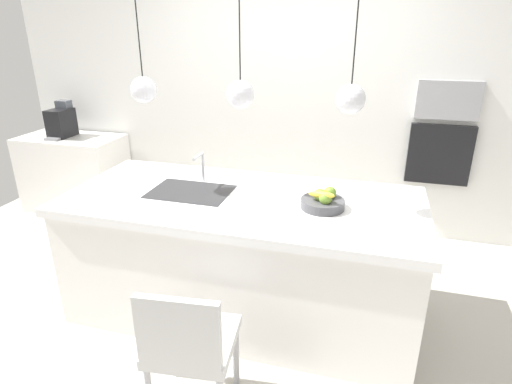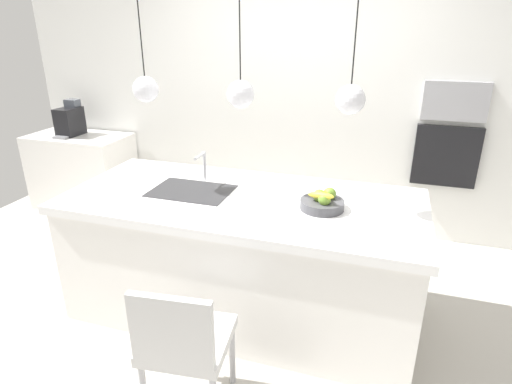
{
  "view_description": "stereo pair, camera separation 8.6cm",
  "coord_description": "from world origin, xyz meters",
  "px_view_note": "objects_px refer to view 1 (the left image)",
  "views": [
    {
      "loc": [
        0.82,
        -2.53,
        2.0
      ],
      "look_at": [
        0.1,
        0.0,
        0.95
      ],
      "focal_mm": 29.74,
      "sensor_mm": 36.0,
      "label": 1
    },
    {
      "loc": [
        0.9,
        -2.5,
        2.0
      ],
      "look_at": [
        0.1,
        0.0,
        0.95
      ],
      "focal_mm": 29.74,
      "sensor_mm": 36.0,
      "label": 2
    }
  ],
  "objects_px": {
    "chair_near": "(189,343)",
    "microwave": "(448,100)",
    "coffee_machine": "(61,122)",
    "oven": "(439,154)",
    "fruit_bowl": "(323,201)"
  },
  "relations": [
    {
      "from": "chair_near",
      "to": "microwave",
      "type": "bearing_deg",
      "value": 61.19
    },
    {
      "from": "coffee_machine",
      "to": "chair_near",
      "type": "bearing_deg",
      "value": -42.11
    },
    {
      "from": "coffee_machine",
      "to": "chair_near",
      "type": "height_order",
      "value": "coffee_machine"
    },
    {
      "from": "coffee_machine",
      "to": "microwave",
      "type": "bearing_deg",
      "value": 4.36
    },
    {
      "from": "coffee_machine",
      "to": "oven",
      "type": "height_order",
      "value": "coffee_machine"
    },
    {
      "from": "chair_near",
      "to": "coffee_machine",
      "type": "bearing_deg",
      "value": 137.89
    },
    {
      "from": "coffee_machine",
      "to": "oven",
      "type": "distance_m",
      "value": 3.91
    },
    {
      "from": "fruit_bowl",
      "to": "chair_near",
      "type": "xyz_separation_m",
      "value": [
        -0.53,
        -0.94,
        -0.46
      ]
    },
    {
      "from": "microwave",
      "to": "chair_near",
      "type": "xyz_separation_m",
      "value": [
        -1.4,
        -2.55,
        -0.88
      ]
    },
    {
      "from": "oven",
      "to": "chair_near",
      "type": "bearing_deg",
      "value": -118.81
    },
    {
      "from": "fruit_bowl",
      "to": "oven",
      "type": "bearing_deg",
      "value": 61.62
    },
    {
      "from": "oven",
      "to": "chair_near",
      "type": "height_order",
      "value": "oven"
    },
    {
      "from": "fruit_bowl",
      "to": "microwave",
      "type": "relative_size",
      "value": 0.52
    },
    {
      "from": "coffee_machine",
      "to": "oven",
      "type": "relative_size",
      "value": 0.68
    },
    {
      "from": "coffee_machine",
      "to": "microwave",
      "type": "distance_m",
      "value": 3.92
    }
  ]
}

